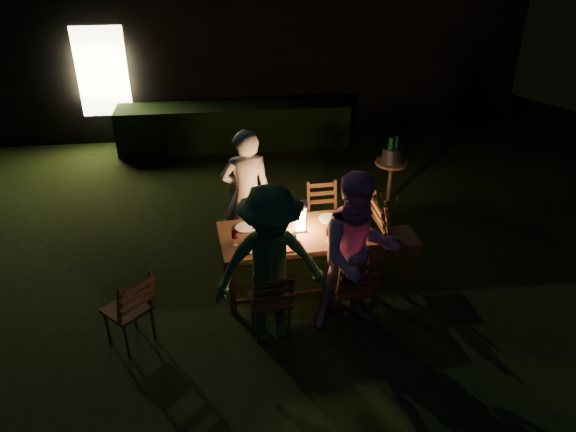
{
  "coord_description": "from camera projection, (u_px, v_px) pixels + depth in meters",
  "views": [
    {
      "loc": [
        -0.61,
        -6.1,
        4.05
      ],
      "look_at": [
        0.03,
        -0.42,
        0.81
      ],
      "focal_mm": 35.0,
      "sensor_mm": 36.0,
      "label": 1
    }
  ],
  "objects": [
    {
      "name": "bottle_bucket_b",
      "position": [
        395.0,
        151.0,
        8.27
      ],
      "size": [
        0.07,
        0.07,
        0.32
      ],
      "primitive_type": "cylinder",
      "color": "#0F471E",
      "rests_on": "side_table"
    },
    {
      "name": "chair_end",
      "position": [
        394.0,
        249.0,
        6.83
      ],
      "size": [
        0.54,
        0.51,
        1.08
      ],
      "rotation": [
        0.0,
        0.0,
        -1.52
      ],
      "color": "#502E1A",
      "rests_on": "ground"
    },
    {
      "name": "wineglass_a",
      "position": [
        266.0,
        217.0,
        6.54
      ],
      "size": [
        0.06,
        0.06,
        0.18
      ],
      "primitive_type": null,
      "color": "#59070F",
      "rests_on": "dining_table"
    },
    {
      "name": "chair_far_right",
      "position": [
        324.0,
        228.0,
        7.38
      ],
      "size": [
        0.43,
        0.45,
        0.89
      ],
      "rotation": [
        0.0,
        0.0,
        3.21
      ],
      "color": "#502E1A",
      "rests_on": "ground"
    },
    {
      "name": "plate_far_right",
      "position": [
        329.0,
        219.0,
        6.67
      ],
      "size": [
        0.25,
        0.25,
        0.01
      ],
      "primitive_type": "cylinder",
      "color": "white",
      "rests_on": "dining_table"
    },
    {
      "name": "bottle_table",
      "position": [
        275.0,
        224.0,
        6.29
      ],
      "size": [
        0.07,
        0.07,
        0.28
      ],
      "primitive_type": "cylinder",
      "color": "#0F471E",
      "rests_on": "dining_table"
    },
    {
      "name": "person_opp_right",
      "position": [
        358.0,
        254.0,
        5.7
      ],
      "size": [
        0.94,
        0.76,
        1.79
      ],
      "primitive_type": "imported",
      "rotation": [
        0.0,
        0.0,
        0.1
      ],
      "color": "#CB8BBF",
      "rests_on": "ground"
    },
    {
      "name": "chair_near_right",
      "position": [
        353.0,
        298.0,
        6.04
      ],
      "size": [
        0.46,
        0.5,
        0.99
      ],
      "rotation": [
        0.0,
        0.0,
        0.05
      ],
      "color": "#502E1A",
      "rests_on": "ground"
    },
    {
      "name": "dining_table",
      "position": [
        296.0,
        238.0,
        6.44
      ],
      "size": [
        1.82,
        1.04,
        0.73
      ],
      "rotation": [
        0.0,
        0.0,
        0.1
      ],
      "color": "#502E1A",
      "rests_on": "ground"
    },
    {
      "name": "phone",
      "position": [
        247.0,
        253.0,
        6.03
      ],
      "size": [
        0.14,
        0.07,
        0.01
      ],
      "primitive_type": "cube",
      "color": "black",
      "rests_on": "dining_table"
    },
    {
      "name": "person_house_side",
      "position": [
        246.0,
        194.0,
        6.96
      ],
      "size": [
        0.66,
        0.47,
        1.7
      ],
      "primitive_type": "imported",
      "rotation": [
        0.0,
        0.0,
        3.24
      ],
      "color": "beige",
      "rests_on": "ground"
    },
    {
      "name": "wineglass_d",
      "position": [
        344.0,
        213.0,
        6.63
      ],
      "size": [
        0.06,
        0.06,
        0.18
      ],
      "primitive_type": null,
      "color": "#59070F",
      "rests_on": "dining_table"
    },
    {
      "name": "side_table",
      "position": [
        391.0,
        166.0,
        8.35
      ],
      "size": [
        0.49,
        0.49,
        0.65
      ],
      "color": "brown",
      "rests_on": "ground"
    },
    {
      "name": "person_opp_left",
      "position": [
        271.0,
        266.0,
        5.55
      ],
      "size": [
        1.2,
        0.76,
        1.76
      ],
      "primitive_type": "imported",
      "rotation": [
        0.0,
        0.0,
        0.1
      ],
      "color": "#2D5A31",
      "rests_on": "ground"
    },
    {
      "name": "plate_near_right",
      "position": [
        340.0,
        238.0,
        6.29
      ],
      "size": [
        0.25,
        0.25,
        0.01
      ],
      "primitive_type": "cylinder",
      "color": "white",
      "rests_on": "dining_table"
    },
    {
      "name": "wineglass_b",
      "position": [
        235.0,
        238.0,
        6.13
      ],
      "size": [
        0.06,
        0.06,
        0.18
      ],
      "primitive_type": null,
      "color": "#59070F",
      "rests_on": "dining_table"
    },
    {
      "name": "garden_envelope",
      "position": [
        252.0,
        33.0,
        11.87
      ],
      "size": [
        40.0,
        40.0,
        3.2
      ],
      "color": "black",
      "rests_on": "ground"
    },
    {
      "name": "plate_near_left",
      "position": [
        252.0,
        248.0,
        6.11
      ],
      "size": [
        0.25,
        0.25,
        0.01
      ],
      "primitive_type": "cylinder",
      "color": "white",
      "rests_on": "dining_table"
    },
    {
      "name": "chair_far_left",
      "position": [
        249.0,
        236.0,
        7.19
      ],
      "size": [
        0.44,
        0.47,
        0.93
      ],
      "rotation": [
        0.0,
        0.0,
        3.19
      ],
      "color": "#502E1A",
      "rests_on": "ground"
    },
    {
      "name": "napkin_left",
      "position": [
        290.0,
        248.0,
        6.1
      ],
      "size": [
        0.18,
        0.14,
        0.01
      ],
      "primitive_type": "cube",
      "color": "red",
      "rests_on": "dining_table"
    },
    {
      "name": "napkin_right",
      "position": [
        351.0,
        240.0,
        6.25
      ],
      "size": [
        0.18,
        0.14,
        0.01
      ],
      "primitive_type": "cube",
      "color": "red",
      "rests_on": "dining_table"
    },
    {
      "name": "chair_near_left",
      "position": [
        271.0,
        311.0,
        5.89
      ],
      "size": [
        0.46,
        0.48,
        0.92
      ],
      "rotation": [
        0.0,
        0.0,
        0.11
      ],
      "color": "#502E1A",
      "rests_on": "ground"
    },
    {
      "name": "lantern",
      "position": [
        300.0,
        218.0,
        6.38
      ],
      "size": [
        0.16,
        0.16,
        0.35
      ],
      "color": "white",
      "rests_on": "dining_table"
    },
    {
      "name": "bottle_bucket_a",
      "position": [
        390.0,
        153.0,
        8.19
      ],
      "size": [
        0.07,
        0.07,
        0.32
      ],
      "primitive_type": "cylinder",
      "color": "#0F471E",
      "rests_on": "side_table"
    },
    {
      "name": "wineglass_e",
      "position": [
        294.0,
        241.0,
        6.09
      ],
      "size": [
        0.06,
        0.06,
        0.18
      ],
      "primitive_type": null,
      "color": "silver",
      "rests_on": "dining_table"
    },
    {
      "name": "ice_bucket",
      "position": [
        392.0,
        155.0,
        8.25
      ],
      "size": [
        0.3,
        0.3,
        0.22
      ],
      "primitive_type": "cylinder",
      "color": "#A5A8AD",
      "rests_on": "side_table"
    },
    {
      "name": "wineglass_c",
      "position": [
        329.0,
        236.0,
        6.18
      ],
      "size": [
        0.06,
        0.06,
        0.18
      ],
      "primitive_type": null,
      "color": "#59070F",
      "rests_on": "dining_table"
    },
    {
      "name": "plate_far_left",
      "position": [
        246.0,
        228.0,
        6.49
      ],
      "size": [
        0.25,
        0.25,
        0.01
      ],
      "primitive_type": "cylinder",
      "color": "white",
      "rests_on": "dining_table"
    },
    {
      "name": "chair_spare",
      "position": [
        130.0,
        320.0,
        5.76
      ],
      "size": [
        0.6,
        0.6,
        0.92
      ],
      "rotation": [
        0.0,
        0.0,
        0.78
      ],
      "color": "#502E1A",
      "rests_on": "ground"
    }
  ]
}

